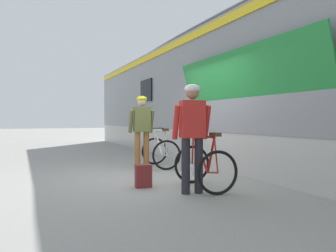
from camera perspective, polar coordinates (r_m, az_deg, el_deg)
ground_plane at (r=6.96m, az=-2.30°, el=-8.74°), size 80.00×80.00×0.00m
train_car at (r=9.27m, az=13.75°, el=5.89°), size 3.26×21.12×3.88m
cyclist_near_in_olive at (r=7.85m, az=-4.61°, el=0.12°), size 0.63×0.34×1.76m
cyclist_far_in_red at (r=5.25m, az=4.27°, el=-0.39°), size 0.65×0.38×1.76m
bicycle_near_white at (r=8.17m, az=-1.35°, el=-4.42°), size 0.82×1.14×0.99m
bicycle_far_red at (r=5.68m, az=6.33°, el=-6.89°), size 0.80×1.13×0.99m
backpack_on_platform at (r=5.81m, az=-4.35°, el=-8.71°), size 0.30×0.22×0.40m
water_bottle_near_the_bikes at (r=7.11m, az=4.09°, el=-7.67°), size 0.08×0.08×0.21m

